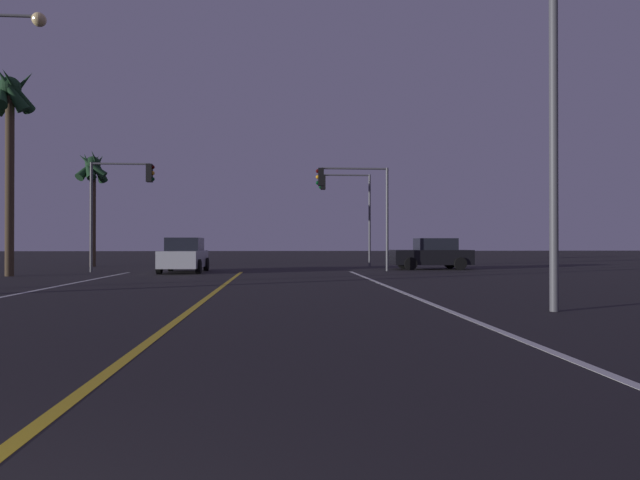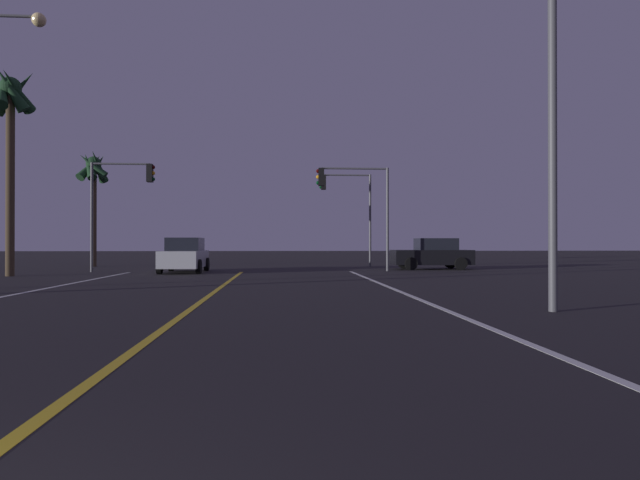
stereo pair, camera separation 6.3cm
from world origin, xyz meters
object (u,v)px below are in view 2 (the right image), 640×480
object	(u,v)px
traffic_light_far_right	(346,198)
palm_tree_left_far	(93,175)
car_crossing_side	(432,254)
traffic_light_near_left	(122,191)
traffic_light_near_right	(353,193)
car_oncoming	(185,256)
street_lamp_right_near	(525,70)
palm_tree_left_mid	(11,110)

from	to	relation	value
traffic_light_far_right	palm_tree_left_far	bearing A→B (deg)	-3.58
car_crossing_side	traffic_light_far_right	xyz separation A→B (m)	(-4.31, 3.79, 3.37)
traffic_light_near_left	traffic_light_far_right	distance (m)	13.09
car_crossing_side	traffic_light_near_left	world-z (taller)	traffic_light_near_left
traffic_light_near_left	palm_tree_left_far	distance (m)	7.56
car_crossing_side	palm_tree_left_far	xyz separation A→B (m)	(-19.76, 4.76, 4.81)
traffic_light_near_right	palm_tree_left_far	distance (m)	16.53
traffic_light_far_right	car_oncoming	bearing A→B (deg)	34.58
car_oncoming	palm_tree_left_far	xyz separation A→B (m)	(-6.72, 6.98, 4.81)
traffic_light_near_left	street_lamp_right_near	size ratio (longest dim) A/B	0.69
street_lamp_right_near	car_crossing_side	bearing A→B (deg)	-99.93
street_lamp_right_near	palm_tree_left_mid	size ratio (longest dim) A/B	0.87
traffic_light_near_right	traffic_light_far_right	bearing A→B (deg)	-93.38
palm_tree_left_mid	palm_tree_left_far	bearing A→B (deg)	88.41
car_crossing_side	palm_tree_left_far	bearing A→B (deg)	-13.54
traffic_light_far_right	palm_tree_left_far	xyz separation A→B (m)	(-15.45, 0.97, 1.43)
traffic_light_near_left	palm_tree_left_far	xyz separation A→B (m)	(-3.57, 6.47, 1.59)
car_oncoming	street_lamp_right_near	bearing A→B (deg)	31.19
car_oncoming	traffic_light_near_right	bearing A→B (deg)	93.52
car_oncoming	street_lamp_right_near	size ratio (longest dim) A/B	0.54
traffic_light_near_left	traffic_light_far_right	size ratio (longest dim) A/B	0.96
car_crossing_side	palm_tree_left_mid	distance (m)	21.59
street_lamp_right_near	palm_tree_left_far	size ratio (longest dim) A/B	1.11
car_oncoming	street_lamp_right_near	world-z (taller)	street_lamp_right_near
traffic_light_near_right	palm_tree_left_far	bearing A→B (deg)	-23.15
traffic_light_near_left	traffic_light_far_right	bearing A→B (deg)	24.84
palm_tree_left_mid	traffic_light_far_right	bearing A→B (deg)	28.96
traffic_light_far_right	palm_tree_left_mid	distance (m)	18.22
traffic_light_near_right	palm_tree_left_far	size ratio (longest dim) A/B	0.74
traffic_light_near_right	traffic_light_near_left	xyz separation A→B (m)	(-11.55, -0.00, 0.05)
car_crossing_side	traffic_light_near_left	xyz separation A→B (m)	(-16.19, -1.71, 3.21)
car_crossing_side	traffic_light_far_right	bearing A→B (deg)	-41.34
traffic_light_near_right	street_lamp_right_near	distance (m)	16.82
traffic_light_far_right	street_lamp_right_near	world-z (taller)	street_lamp_right_near
traffic_light_far_right	palm_tree_left_mid	bearing A→B (deg)	28.96
traffic_light_near_left	palm_tree_left_mid	distance (m)	5.93
traffic_light_near_right	palm_tree_left_far	xyz separation A→B (m)	(-15.12, 6.47, 1.65)
car_oncoming	traffic_light_near_left	world-z (taller)	traffic_light_near_left
car_crossing_side	traffic_light_far_right	distance (m)	6.66
car_crossing_side	car_oncoming	distance (m)	13.23
traffic_light_near_right	palm_tree_left_mid	xyz separation A→B (m)	(-15.39, -3.20, 3.25)
palm_tree_left_mid	palm_tree_left_far	world-z (taller)	palm_tree_left_mid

